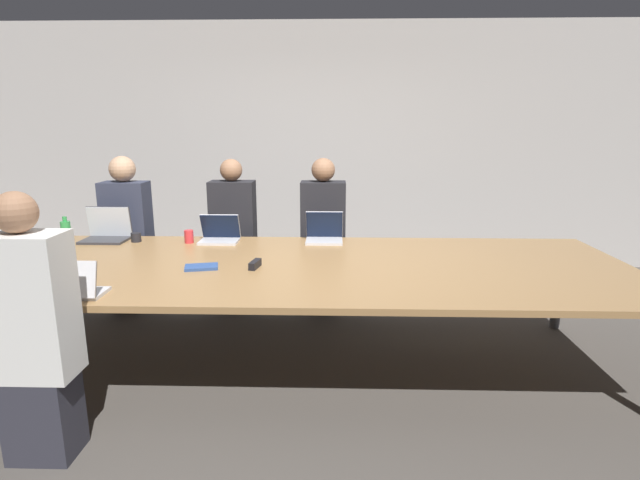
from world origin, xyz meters
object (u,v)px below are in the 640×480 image
Objects in this scene: person_far_center at (323,237)px; laptop_far_left at (107,231)px; cup_near_left at (33,289)px; stapler at (255,264)px; person_far_left at (128,236)px; laptop_far_center at (324,233)px; cup_far_midleft at (189,237)px; person_far_midleft at (234,237)px; person_near_left at (32,335)px; laptop_far_midleft at (220,234)px; laptop_near_left at (73,286)px; cup_far_left at (136,237)px; bottle_far_left at (66,232)px.

laptop_far_left is at bearing -167.41° from person_far_center.
cup_near_left reaches higher than stapler.
person_far_left is at bearing 84.90° from laptop_far_left.
cup_far_midleft is at bearing -175.26° from laptop_far_center.
person_far_midleft is 1.00× the size of person_near_left.
cup_far_midleft is at bearing -99.85° from person_near_left.
laptop_far_midleft is at bearing -107.09° from person_near_left.
laptop_far_midleft reaches higher than cup_far_midleft.
laptop_near_left is (0.44, -1.41, -0.01)m from laptop_far_left.
laptop_far_left reaches higher than cup_far_midleft.
person_far_left is 1.80m from laptop_near_left.
person_near_left is (-1.40, -1.79, -0.13)m from laptop_far_center.
laptop_far_midleft is 1.03× the size of laptop_near_left.
laptop_near_left is at bearing -126.85° from person_far_center.
cup_far_left is 0.55m from bottle_far_left.
laptop_near_left is at bearing -72.63° from laptop_far_left.
stapler is (-0.45, -0.80, -0.05)m from laptop_far_center.
person_far_left reaches higher than person_far_center.
person_near_left is at bearing -84.92° from cup_far_left.
cup_near_left is (-0.74, -1.38, -0.02)m from laptop_far_midleft.
stapler is at bearing -109.88° from person_far_center.
person_far_center reaches higher than laptop_far_center.
person_far_midleft reaches higher than laptop_near_left.
cup_far_midleft is (-0.26, -0.51, 0.12)m from person_far_midleft.
laptop_far_center is 2.10m from bottle_far_left.
stapler is (0.39, -1.22, 0.09)m from person_far_midleft.
bottle_far_left is 1.38m from person_far_midleft.
laptop_far_center is at bearing -87.34° from person_far_center.
laptop_far_center is 2.92× the size of cup_far_midleft.
cup_far_midleft reaches higher than cup_near_left.
bottle_far_left is at bearing 168.14° from stapler.
laptop_far_midleft is at bearing -21.83° from person_far_left.
laptop_near_left is at bearing -82.53° from cup_far_left.
stapler is at bearing -40.32° from person_far_left.
person_far_center is 4.47× the size of laptop_near_left.
person_far_midleft is 1.28m from stapler.
person_far_center is 1.77m from person_far_left.
cup_far_left is at bearing -59.46° from person_far_left.
bottle_far_left is 1.79m from person_near_left.
laptop_far_center is 0.92m from stapler.
cup_far_left reaches higher than stapler.
person_far_left reaches higher than laptop_near_left.
person_far_midleft is 13.14× the size of cup_far_midleft.
laptop_far_midleft reaches higher than stapler.
laptop_far_left is at bearing 98.55° from cup_near_left.
stapler is at bearing -33.78° from cup_far_left.
person_near_left reaches higher than laptop_far_midleft.
person_far_left is 0.58m from bottle_far_left.
person_far_midleft is at bearing 23.99° from bottle_far_left.
laptop_near_left is at bearing -101.56° from cup_far_midleft.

